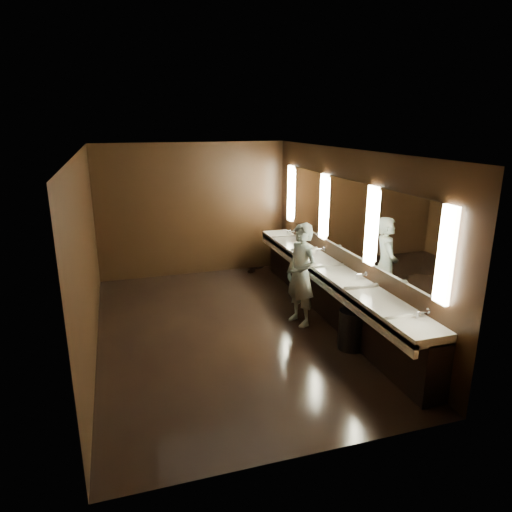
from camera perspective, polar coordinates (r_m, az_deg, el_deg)
The scene contains 10 objects.
floor at distance 7.40m, azimuth -3.47°, elevation -9.23°, with size 6.00×6.00×0.00m, color black.
ceiling at distance 6.68m, azimuth -3.89°, elevation 12.95°, with size 4.00×6.00×0.02m, color #2D2D2B.
wall_back at distance 9.78m, azimuth -7.86°, elevation 5.71°, with size 4.00×0.02×2.80m, color black.
wall_front at distance 4.22m, azimuth 6.15°, elevation -9.02°, with size 4.00×0.02×2.80m, color black.
wall_left at distance 6.75m, azimuth -20.40°, elevation -0.12°, with size 0.02×6.00×2.80m, color black.
wall_right at distance 7.61m, azimuth 11.14°, elevation 2.44°, with size 0.02×6.00×2.80m, color black.
sink_counter at distance 7.78m, azimuth 9.42°, elevation -4.13°, with size 0.55×5.40×1.01m.
mirror_band at distance 7.53m, azimuth 11.15°, elevation 5.02°, with size 0.06×5.03×1.15m.
person at distance 7.36m, azimuth 5.65°, elevation -2.35°, with size 0.61×0.40×1.68m, color #80B0BF.
trash_bin at distance 6.87m, azimuth 11.84°, elevation -9.00°, with size 0.38×0.38×0.59m, color black.
Camera 1 is at (-1.55, -6.48, 3.22)m, focal length 32.00 mm.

